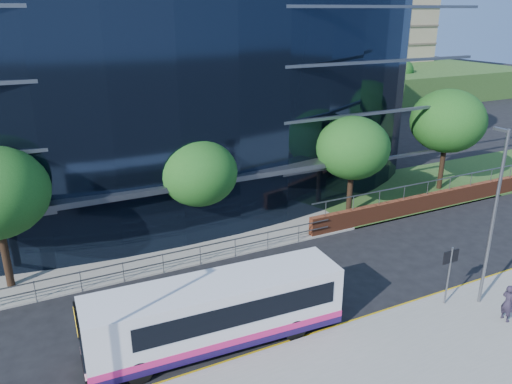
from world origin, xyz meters
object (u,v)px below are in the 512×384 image
tree_dist_f (399,71)px  city_bus (219,311)px  street_sign (450,264)px  streetlight_east (494,214)px  pedestrian (508,303)px  tree_far_c (353,148)px  tree_far_d (448,121)px  tree_dist_e (313,76)px  tree_far_b (199,173)px

tree_dist_f → city_bus: size_ratio=0.58×
street_sign → streetlight_east: 2.80m
city_bus → pedestrian: size_ratio=6.21×
streetlight_east → tree_far_c: bearing=84.9°
streetlight_east → city_bus: streetlight_east is taller
tree_far_d → tree_dist_f: tree_far_d is taller
tree_dist_f → streetlight_east: bearing=-127.6°
tree_dist_e → tree_dist_f: size_ratio=1.08×
tree_dist_e → pedestrian: bearing=-112.6°
street_sign → tree_dist_f: tree_dist_f is taller
tree_far_c → tree_dist_e: (17.00, 31.00, 0.00)m
tree_far_b → tree_dist_f: (43.00, 32.50, 0.00)m
street_sign → streetlight_east: size_ratio=0.35×
tree_far_d → street_sign: bearing=-134.8°
tree_far_c → tree_dist_e: same height
tree_far_d → streetlight_east: bearing=-129.4°
tree_dist_f → pedestrian: bearing=-126.8°
tree_far_c → tree_dist_f: size_ratio=1.08×
tree_far_b → tree_far_c: size_ratio=0.93×
street_sign → city_bus: bearing=168.1°
tree_far_b → tree_far_c: (10.00, -0.50, 0.33)m
tree_far_d → pedestrian: 17.56m
street_sign → pedestrian: (1.33, -2.10, -1.17)m
tree_far_d → city_bus: (-21.61, -9.47, -3.72)m
tree_far_d → pedestrian: size_ratio=4.47×
tree_far_b → tree_dist_e: 40.74m
tree_far_c → city_bus: tree_far_c is taller
streetlight_east → tree_far_b: bearing=127.6°
tree_far_d → tree_far_c: bearing=-173.7°
tree_far_d → pedestrian: (-10.17, -13.69, -4.20)m
tree_far_d → pedestrian: bearing=-126.6°
tree_far_b → tree_dist_e: tree_dist_e is taller
tree_far_d → tree_dist_e: bearing=75.1°
tree_far_d → streetlight_east: size_ratio=0.93×
tree_dist_e → streetlight_east: 45.85m
street_sign → tree_dist_f: bearing=50.8°
tree_dist_e → streetlight_east: bearing=-113.1°
tree_far_b → tree_far_c: tree_far_c is taller
street_sign → tree_dist_e: tree_dist_e is taller
pedestrian → tree_dist_e: bearing=-17.1°
tree_far_c → pedestrian: size_ratio=3.91×
tree_far_d → tree_dist_f: 40.01m
tree_dist_f → city_bus: 61.70m
tree_dist_e → tree_far_b: bearing=-131.5°
tree_dist_f → tree_far_b: bearing=-142.9°
pedestrian → tree_far_b: bearing=39.3°
street_sign → tree_far_b: bearing=124.1°
city_bus → tree_far_c: bearing=36.7°
tree_dist_f → streetlight_east: 55.74m
tree_far_d → tree_dist_e: 31.06m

